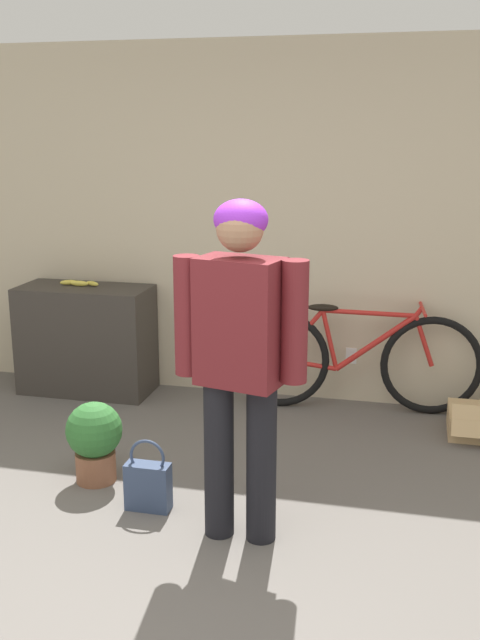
# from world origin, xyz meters

# --- Properties ---
(ground_plane) EXTENTS (14.00, 14.00, 0.00)m
(ground_plane) POSITION_xyz_m (0.00, 0.00, 0.00)
(ground_plane) COLOR #605B56
(wall_back) EXTENTS (8.00, 0.07, 2.60)m
(wall_back) POSITION_xyz_m (0.00, 2.92, 1.30)
(wall_back) COLOR beige
(wall_back) RESTS_ON ground_plane
(side_shelf) EXTENTS (1.00, 0.46, 0.82)m
(side_shelf) POSITION_xyz_m (-1.45, 2.64, 0.41)
(side_shelf) COLOR #38332D
(side_shelf) RESTS_ON ground_plane
(person) EXTENTS (0.64, 0.32, 1.68)m
(person) POSITION_xyz_m (0.20, 0.83, 1.00)
(person) COLOR black
(person) RESTS_ON ground_plane
(bicycle) EXTENTS (1.79, 0.46, 0.79)m
(bicycle) POSITION_xyz_m (0.59, 2.70, 0.38)
(bicycle) COLOR black
(bicycle) RESTS_ON ground_plane
(banana) EXTENTS (0.33, 0.09, 0.04)m
(banana) POSITION_xyz_m (-1.50, 2.67, 0.84)
(banana) COLOR #EAD64C
(banana) RESTS_ON side_shelf
(handbag) EXTENTS (0.24, 0.11, 0.40)m
(handbag) POSITION_xyz_m (-0.34, 0.97, 0.14)
(handbag) COLOR #334260
(handbag) RESTS_ON ground_plane
(potted_plant) EXTENTS (0.32, 0.32, 0.48)m
(potted_plant) POSITION_xyz_m (-0.76, 1.22, 0.27)
(potted_plant) COLOR brown
(potted_plant) RESTS_ON ground_plane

